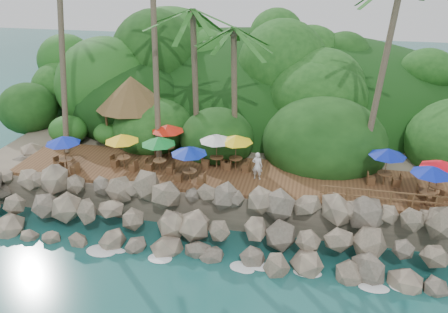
# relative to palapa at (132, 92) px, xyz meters

# --- Properties ---
(ground) EXTENTS (140.00, 140.00, 0.00)m
(ground) POSITION_rel_palapa_xyz_m (7.29, -10.09, -5.79)
(ground) COLOR #19514F
(ground) RESTS_ON ground
(land_base) EXTENTS (32.00, 25.20, 2.10)m
(land_base) POSITION_rel_palapa_xyz_m (7.29, 5.91, -4.74)
(land_base) COLOR gray
(land_base) RESTS_ON ground
(jungle_hill) EXTENTS (44.80, 28.00, 15.40)m
(jungle_hill) POSITION_rel_palapa_xyz_m (7.29, 13.41, -5.79)
(jungle_hill) COLOR #143811
(jungle_hill) RESTS_ON ground
(seawall) EXTENTS (29.00, 4.00, 2.30)m
(seawall) POSITION_rel_palapa_xyz_m (7.29, -8.09, -4.64)
(seawall) COLOR gray
(seawall) RESTS_ON ground
(terrace) EXTENTS (26.00, 5.00, 0.20)m
(terrace) POSITION_rel_palapa_xyz_m (7.29, -4.09, -3.59)
(terrace) COLOR brown
(terrace) RESTS_ON land_base
(jungle_foliage) EXTENTS (44.00, 16.00, 12.00)m
(jungle_foliage) POSITION_rel_palapa_xyz_m (7.29, 4.91, -5.79)
(jungle_foliage) COLOR #143811
(jungle_foliage) RESTS_ON ground
(foam_line) EXTENTS (25.20, 0.80, 0.06)m
(foam_line) POSITION_rel_palapa_xyz_m (7.29, -9.79, -5.76)
(foam_line) COLOR white
(foam_line) RESTS_ON ground
(palapa) EXTENTS (5.02, 5.02, 4.60)m
(palapa) POSITION_rel_palapa_xyz_m (0.00, 0.00, 0.00)
(palapa) COLOR brown
(palapa) RESTS_ON ground
(dining_clusters) EXTENTS (23.36, 5.29, 2.27)m
(dining_clusters) POSITION_rel_palapa_xyz_m (8.00, -4.44, -1.61)
(dining_clusters) COLOR brown
(dining_clusters) RESTS_ON terrace
(railing) EXTENTS (7.20, 0.10, 1.00)m
(railing) POSITION_rel_palapa_xyz_m (16.59, -6.44, -2.88)
(railing) COLOR brown
(railing) RESTS_ON terrace
(waiter) EXTENTS (0.66, 0.48, 1.70)m
(waiter) POSITION_rel_palapa_xyz_m (9.35, -4.48, -2.64)
(waiter) COLOR silver
(waiter) RESTS_ON terrace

